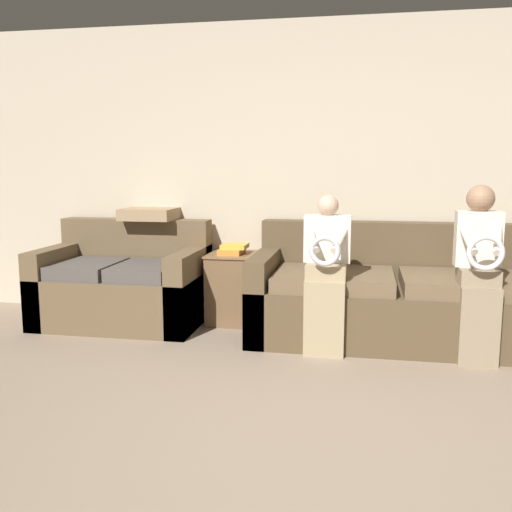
{
  "coord_description": "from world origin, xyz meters",
  "views": [
    {
      "loc": [
        0.17,
        -2.07,
        1.34
      ],
      "look_at": [
        -0.54,
        1.73,
        0.72
      ],
      "focal_mm": 40.0,
      "sensor_mm": 36.0,
      "label": 1
    }
  ],
  "objects": [
    {
      "name": "ground_plane",
      "position": [
        0.0,
        0.0,
        0.0
      ],
      "size": [
        14.0,
        14.0,
        0.0
      ],
      "primitive_type": "plane",
      "color": "gray"
    },
    {
      "name": "wall_back",
      "position": [
        0.0,
        2.91,
        1.27
      ],
      "size": [
        7.81,
        0.06,
        2.55
      ],
      "color": "beige",
      "rests_on": "ground_plane"
    },
    {
      "name": "couch_main",
      "position": [
        0.44,
        2.39,
        0.31
      ],
      "size": [
        2.21,
        1.0,
        0.88
      ],
      "color": "brown",
      "rests_on": "ground_plane"
    },
    {
      "name": "couch_side",
      "position": [
        -1.82,
        2.43,
        0.32
      ],
      "size": [
        1.35,
        0.87,
        0.87
      ],
      "color": "brown",
      "rests_on": "ground_plane"
    },
    {
      "name": "child_left_seated",
      "position": [
        -0.07,
        1.96,
        0.61
      ],
      "size": [
        0.34,
        0.37,
        1.13
      ],
      "color": "tan",
      "rests_on": "ground_plane"
    },
    {
      "name": "child_right_seated",
      "position": [
        0.96,
        1.97,
        0.67
      ],
      "size": [
        0.31,
        0.38,
        1.21
      ],
      "color": "gray",
      "rests_on": "ground_plane"
    },
    {
      "name": "side_shelf",
      "position": [
        -0.9,
        2.61,
        0.31
      ],
      "size": [
        0.42,
        0.49,
        0.6
      ],
      "color": "brown",
      "rests_on": "ground_plane"
    },
    {
      "name": "book_stack",
      "position": [
        -0.9,
        2.6,
        0.64
      ],
      "size": [
        0.22,
        0.3,
        0.08
      ],
      "color": "orange",
      "rests_on": "side_shelf"
    },
    {
      "name": "throw_pillow",
      "position": [
        -1.68,
        2.73,
        0.92
      ],
      "size": [
        0.46,
        0.46,
        0.1
      ],
      "color": "#A38460",
      "rests_on": "couch_side"
    }
  ]
}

